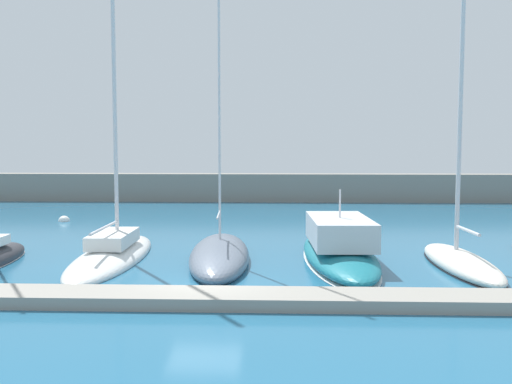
# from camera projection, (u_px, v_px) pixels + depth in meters

# --- Properties ---
(ground_plane) EXTENTS (120.00, 120.00, 0.00)m
(ground_plane) POSITION_uv_depth(u_px,v_px,m) (205.00, 289.00, 18.95)
(ground_plane) COLOR #236084
(dock_pier) EXTENTS (46.71, 1.68, 0.39)m
(dock_pier) POSITION_uv_depth(u_px,v_px,m) (196.00, 298.00, 17.04)
(dock_pier) COLOR gray
(dock_pier) RESTS_ON ground_plane
(breakwater_seawall) EXTENTS (108.00, 2.01, 2.47)m
(breakwater_seawall) POSITION_uv_depth(u_px,v_px,m) (249.00, 187.00, 49.57)
(breakwater_seawall) COLOR gray
(breakwater_seawall) RESTS_ON ground_plane
(sailboat_white_fourth) EXTENTS (2.80, 10.21, 18.48)m
(sailboat_white_fourth) POSITION_uv_depth(u_px,v_px,m) (113.00, 252.00, 23.87)
(sailboat_white_fourth) COLOR white
(sailboat_white_fourth) RESTS_ON ground_plane
(sailboat_slate_fifth) EXTENTS (3.01, 8.95, 15.65)m
(sailboat_slate_fifth) POSITION_uv_depth(u_px,v_px,m) (220.00, 255.00, 23.34)
(sailboat_slate_fifth) COLOR slate
(sailboat_slate_fifth) RESTS_ON ground_plane
(motorboat_teal_sixth) EXTENTS (3.24, 10.59, 3.31)m
(motorboat_teal_sixth) POSITION_uv_depth(u_px,v_px,m) (339.00, 248.00, 23.44)
(motorboat_teal_sixth) COLOR #19707F
(motorboat_teal_sixth) RESTS_ON ground_plane
(sailboat_ivory_seventh) EXTENTS (2.10, 7.64, 12.51)m
(sailboat_ivory_seventh) POSITION_uv_depth(u_px,v_px,m) (461.00, 260.00, 22.17)
(sailboat_ivory_seventh) COLOR silver
(sailboat_ivory_seventh) RESTS_ON ground_plane
(mooring_buoy_white) EXTENTS (0.74, 0.74, 0.74)m
(mooring_buoy_white) POSITION_uv_depth(u_px,v_px,m) (64.00, 221.00, 36.14)
(mooring_buoy_white) COLOR white
(mooring_buoy_white) RESTS_ON ground_plane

